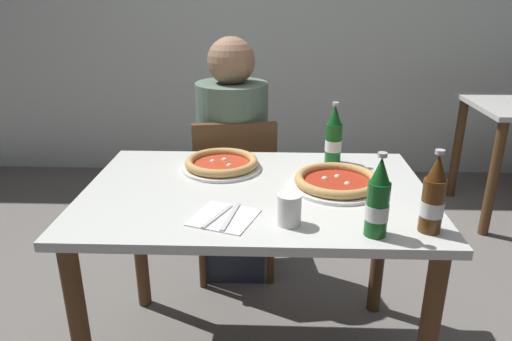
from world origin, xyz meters
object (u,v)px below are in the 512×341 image
Objects in this scene: pizza_margherita_near at (222,164)px; beer_bottle_right at (433,198)px; paper_cup at (289,209)px; beer_bottle_left at (378,201)px; napkin_with_cutlery at (224,217)px; dining_table_main at (256,218)px; beer_bottle_center at (334,138)px; pizza_marinara_far at (337,182)px; chair_behind_table at (235,190)px; diner_seated at (233,167)px.

pizza_margherita_near is 1.25× the size of beer_bottle_right.
beer_bottle_left is at bearing -13.24° from paper_cup.
dining_table_main is at bearing 69.07° from napkin_with_cutlery.
beer_bottle_center is 2.60× the size of paper_cup.
dining_table_main is 0.47m from beer_bottle_center.
beer_bottle_center is (0.30, 0.28, 0.22)m from dining_table_main.
pizza_margherita_near and pizza_marinara_far have the same top height.
beer_bottle_right is (0.65, -0.48, 0.08)m from pizza_margherita_near.
beer_bottle_left is at bearing -169.84° from beer_bottle_right.
beer_bottle_right is (0.64, -0.90, 0.37)m from chair_behind_table.
napkin_with_cutlery is (-0.60, 0.06, -0.10)m from beer_bottle_right.
beer_bottle_left is 1.08× the size of napkin_with_cutlery.
chair_behind_table is 8.95× the size of paper_cup.
diner_seated reaches higher than pizza_marinara_far.
napkin_with_cutlery is at bearing -145.60° from pizza_marinara_far.
beer_bottle_right is at bearing -36.52° from pizza_margherita_near.
beer_bottle_right reaches higher than chair_behind_table.
chair_behind_table is 2.75× the size of pizza_margherita_near.
paper_cup is at bearing 166.76° from beer_bottle_left.
pizza_margherita_near is at bearing 158.51° from pizza_marinara_far.
beer_bottle_center and beer_bottle_right have the same top height.
beer_bottle_center is (0.01, 0.26, 0.08)m from pizza_marinara_far.
pizza_marinara_far is at bearing 100.79° from beer_bottle_left.
beer_bottle_left and beer_bottle_center have the same top height.
paper_cup reaches higher than dining_table_main.
beer_bottle_center is 1.08× the size of napkin_with_cutlery.
diner_seated is 1.13m from beer_bottle_left.
paper_cup is at bearing -61.38° from pizza_margherita_near.
paper_cup is (-0.18, -0.29, 0.03)m from pizza_marinara_far.
dining_table_main is at bearing -78.40° from diner_seated.
dining_table_main is 5.24× the size of napkin_with_cutlery.
beer_bottle_right is (0.21, -0.57, 0.00)m from beer_bottle_center.
beer_bottle_center is 0.61m from beer_bottle_right.
diner_seated is (-0.01, 0.05, 0.10)m from chair_behind_table.
dining_table_main is 4.86× the size of beer_bottle_left.
beer_bottle_left is (0.49, -0.98, 0.27)m from diner_seated.
beer_bottle_center is at bearing 86.83° from pizza_marinara_far.
dining_table_main is 0.28m from pizza_margherita_near.
beer_bottle_right is 0.61m from napkin_with_cutlery.
paper_cup reaches higher than pizza_margherita_near.
chair_behind_table is 3.71× the size of napkin_with_cutlery.
pizza_margherita_near is 0.82m from beer_bottle_right.
napkin_with_cutlery is (0.04, -0.84, 0.27)m from chair_behind_table.
beer_bottle_left is 0.16m from beer_bottle_right.
pizza_margherita_near is 1.25× the size of beer_bottle_center.
beer_bottle_right reaches higher than dining_table_main.
pizza_margherita_near is at bearing -90.48° from diner_seated.
diner_seated is 4.89× the size of beer_bottle_center.
chair_behind_table is at bearing 142.62° from beer_bottle_center.
chair_behind_table is 3.44× the size of beer_bottle_left.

